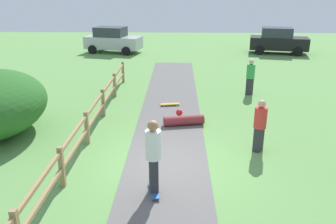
{
  "coord_description": "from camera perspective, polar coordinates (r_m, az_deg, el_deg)",
  "views": [
    {
      "loc": [
        0.31,
        -9.03,
        4.85
      ],
      "look_at": [
        -0.01,
        1.62,
        1.0
      ],
      "focal_mm": 37.51,
      "sensor_mm": 36.0,
      "label": 1
    }
  ],
  "objects": [
    {
      "name": "ground_plane",
      "position": [
        10.25,
        -0.24,
        -8.36
      ],
      "size": [
        60.0,
        60.0,
        0.0
      ],
      "primitive_type": "plane",
      "color": "#60934C"
    },
    {
      "name": "asphalt_path",
      "position": [
        10.25,
        -0.24,
        -8.31
      ],
      "size": [
        2.4,
        28.0,
        0.02
      ],
      "primitive_type": "cube",
      "color": "#605E5B",
      "rests_on": "ground_plane"
    },
    {
      "name": "wooden_fence",
      "position": [
        10.36,
        -14.81,
        -4.63
      ],
      "size": [
        0.12,
        18.12,
        1.1
      ],
      "color": "#997A51",
      "rests_on": "ground_plane"
    },
    {
      "name": "skater_riding",
      "position": [
        8.38,
        -2.4,
        -6.74
      ],
      "size": [
        0.44,
        0.82,
        1.91
      ],
      "color": "#265999",
      "rests_on": "asphalt_path"
    },
    {
      "name": "skater_fallen",
      "position": [
        12.91,
        2.52,
        -1.27
      ],
      "size": [
        1.52,
        1.29,
        0.36
      ],
      "color": "maroon",
      "rests_on": "asphalt_path"
    },
    {
      "name": "skateboard_loose",
      "position": [
        14.95,
        0.33,
        1.3
      ],
      "size": [
        0.82,
        0.34,
        0.08
      ],
      "color": "#BF8C19",
      "rests_on": "asphalt_path"
    },
    {
      "name": "bystander_green",
      "position": [
        16.82,
        13.25,
        5.82
      ],
      "size": [
        0.54,
        0.54,
        1.67
      ],
      "color": "#2D2D33",
      "rests_on": "ground_plane"
    },
    {
      "name": "bystander_red",
      "position": [
        10.98,
        14.72,
        -1.83
      ],
      "size": [
        0.54,
        0.54,
        1.66
      ],
      "color": "#2D2D33",
      "rests_on": "ground_plane"
    },
    {
      "name": "parked_car_silver",
      "position": [
        27.5,
        -8.98,
        11.5
      ],
      "size": [
        4.48,
        2.71,
        1.92
      ],
      "color": "#B7B7BC",
      "rests_on": "ground_plane"
    },
    {
      "name": "parked_car_black",
      "position": [
        28.06,
        17.46,
        11.01
      ],
      "size": [
        4.45,
        2.61,
        1.92
      ],
      "color": "black",
      "rests_on": "ground_plane"
    }
  ]
}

